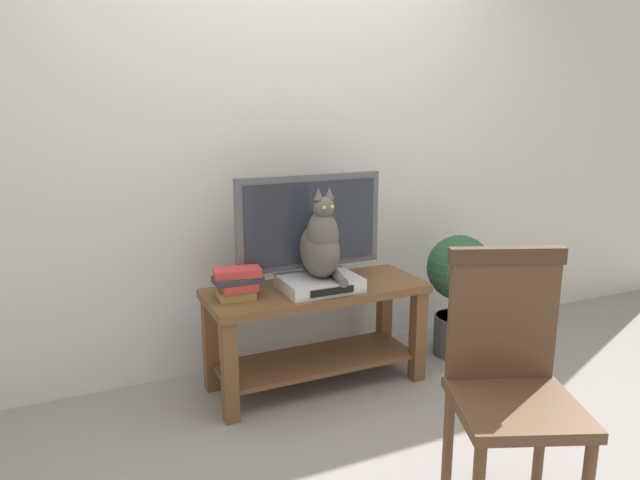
# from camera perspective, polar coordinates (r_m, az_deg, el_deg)

# --- Properties ---
(ground_plane) EXTENTS (12.00, 12.00, 0.00)m
(ground_plane) POSITION_cam_1_polar(r_m,az_deg,el_deg) (2.88, 3.83, -18.02)
(ground_plane) COLOR gray
(back_wall) EXTENTS (7.00, 0.12, 2.80)m
(back_wall) POSITION_cam_1_polar(r_m,az_deg,el_deg) (3.35, -3.90, 11.58)
(back_wall) COLOR beige
(back_wall) RESTS_ON ground
(tv_stand) EXTENTS (1.16, 0.46, 0.55)m
(tv_stand) POSITION_cam_1_polar(r_m,az_deg,el_deg) (3.14, -0.39, -7.61)
(tv_stand) COLOR brown
(tv_stand) RESTS_ON ground
(tv) EXTENTS (0.80, 0.20, 0.58)m
(tv) POSITION_cam_1_polar(r_m,az_deg,el_deg) (3.07, -1.02, 1.33)
(tv) COLOR #4C4C51
(tv) RESTS_ON tv_stand
(media_box) EXTENTS (0.39, 0.30, 0.07)m
(media_box) POSITION_cam_1_polar(r_m,az_deg,el_deg) (3.02, -0.05, -4.21)
(media_box) COLOR #BCBCC1
(media_box) RESTS_ON tv_stand
(cat) EXTENTS (0.19, 0.38, 0.47)m
(cat) POSITION_cam_1_polar(r_m,az_deg,el_deg) (2.95, 0.09, -0.35)
(cat) COLOR #514C47
(cat) RESTS_ON media_box
(wooden_chair) EXTENTS (0.54, 0.54, 1.00)m
(wooden_chair) POSITION_cam_1_polar(r_m,az_deg,el_deg) (2.21, 17.96, -12.01)
(wooden_chair) COLOR #513823
(wooden_chair) RESTS_ON ground
(book_stack) EXTENTS (0.24, 0.18, 0.15)m
(book_stack) POSITION_cam_1_polar(r_m,az_deg,el_deg) (2.91, -8.07, -4.12)
(book_stack) COLOR olive
(book_stack) RESTS_ON tv_stand
(potted_plant) EXTENTS (0.39, 0.39, 0.74)m
(potted_plant) POSITION_cam_1_polar(r_m,az_deg,el_deg) (3.59, 13.33, -4.19)
(potted_plant) COLOR #47474C
(potted_plant) RESTS_ON ground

